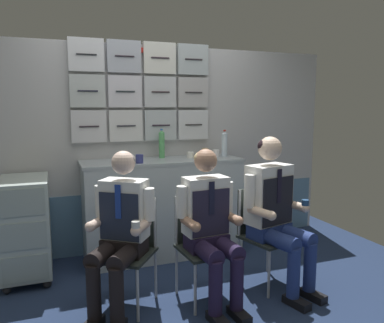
{
  "coord_description": "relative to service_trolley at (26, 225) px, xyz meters",
  "views": [
    {
      "loc": [
        -0.97,
        -2.56,
        1.52
      ],
      "look_at": [
        0.11,
        0.36,
        1.07
      ],
      "focal_mm": 35.47,
      "sensor_mm": 36.0,
      "label": 1
    }
  ],
  "objects": [
    {
      "name": "coffee_cup_spare",
      "position": [
        1.6,
        0.13,
        0.54
      ],
      "size": [
        0.07,
        0.07,
        0.06
      ],
      "color": "white",
      "rests_on": "galley_counter"
    },
    {
      "name": "galley_counter",
      "position": [
        1.29,
        0.11,
        0.01
      ],
      "size": [
        1.61,
        0.53,
        0.99
      ],
      "color": "#A4AFB5",
      "rests_on": "ground"
    },
    {
      "name": "folding_chair_left",
      "position": [
        0.78,
        -0.72,
        0.01
      ],
      "size": [
        0.56,
        0.56,
        0.82
      ],
      "color": "#A8AAAF",
      "rests_on": "ground"
    },
    {
      "name": "paper_cup_tan",
      "position": [
        1.02,
        -0.05,
        0.55
      ],
      "size": [
        0.07,
        0.07,
        0.08
      ],
      "color": "navy",
      "rests_on": "galley_counter"
    },
    {
      "name": "paper_cup_blue",
      "position": [
        1.82,
        0.27,
        0.55
      ],
      "size": [
        0.07,
        0.07,
        0.08
      ],
      "color": "tan",
      "rests_on": "galley_counter"
    },
    {
      "name": "coffee_cup_white",
      "position": [
        1.89,
        0.14,
        0.55
      ],
      "size": [
        0.07,
        0.07,
        0.07
      ],
      "color": "white",
      "rests_on": "galley_counter"
    },
    {
      "name": "crew_member_left",
      "position": [
        0.69,
        -0.85,
        0.17
      ],
      "size": [
        0.59,
        0.64,
        1.2
      ],
      "color": "black",
      "rests_on": "ground"
    },
    {
      "name": "galley_bulkhead",
      "position": [
        1.21,
        0.39,
        0.63
      ],
      "size": [
        4.2,
        0.14,
        2.18
      ],
      "color": "#B7B7B9",
      "rests_on": "ground"
    },
    {
      "name": "crew_member_by_counter",
      "position": [
        1.97,
        -0.91,
        0.22
      ],
      "size": [
        0.54,
        0.69,
        1.28
      ],
      "color": "black",
      "rests_on": "ground"
    },
    {
      "name": "ground",
      "position": [
        1.22,
        -0.98,
        -0.5
      ],
      "size": [
        4.8,
        4.8,
        0.04
      ],
      "primitive_type": "cube",
      "color": "#1E2C4A"
    },
    {
      "name": "folding_chair_by_counter",
      "position": [
        1.93,
        -0.76,
        0.01
      ],
      "size": [
        0.49,
        0.49,
        0.82
      ],
      "color": "#A8AAAF",
      "rests_on": "ground"
    },
    {
      "name": "service_trolley",
      "position": [
        0.0,
        0.0,
        0.0
      ],
      "size": [
        0.4,
        0.65,
        0.9
      ],
      "color": "black",
      "rests_on": "ground"
    },
    {
      "name": "sparkling_bottle_green",
      "position": [
        1.32,
        0.24,
        0.65
      ],
      "size": [
        0.06,
        0.06,
        0.3
      ],
      "color": "#51A35D",
      "rests_on": "galley_counter"
    },
    {
      "name": "snack_banana",
      "position": [
        1.71,
        0.01,
        0.53
      ],
      "size": [
        0.17,
        0.1,
        0.04
      ],
      "color": "yellow",
      "rests_on": "galley_counter"
    },
    {
      "name": "folding_chair_right",
      "position": [
        1.34,
        -0.82,
        0.01
      ],
      "size": [
        0.43,
        0.43,
        0.82
      ],
      "color": "#A8AAAF",
      "rests_on": "ground"
    },
    {
      "name": "water_bottle_tall",
      "position": [
        1.98,
        0.13,
        0.65
      ],
      "size": [
        0.06,
        0.06,
        0.28
      ],
      "color": "silver",
      "rests_on": "galley_counter"
    },
    {
      "name": "crew_member_right",
      "position": [
        1.35,
        -0.98,
        0.17
      ],
      "size": [
        0.48,
        0.6,
        1.2
      ],
      "color": "black",
      "rests_on": "ground"
    }
  ]
}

